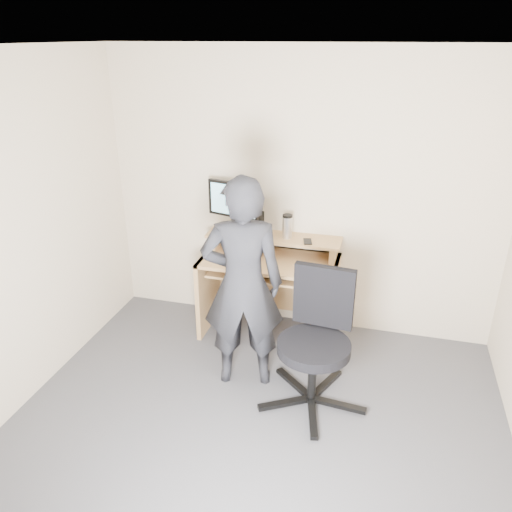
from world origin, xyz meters
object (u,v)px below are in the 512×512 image
at_px(desk, 271,276).
at_px(person, 243,285).
at_px(office_chair, 317,335).
at_px(monitor, 233,203).

relative_size(desk, person, 0.71).
height_order(office_chair, person, person).
distance_m(office_chair, person, 0.66).
relative_size(office_chair, person, 0.60).
bearing_deg(person, monitor, -83.35).
relative_size(desk, office_chair, 1.19).
height_order(monitor, office_chair, monitor).
distance_m(desk, person, 0.84).
distance_m(desk, office_chair, 1.03).
distance_m(monitor, office_chair, 1.45).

